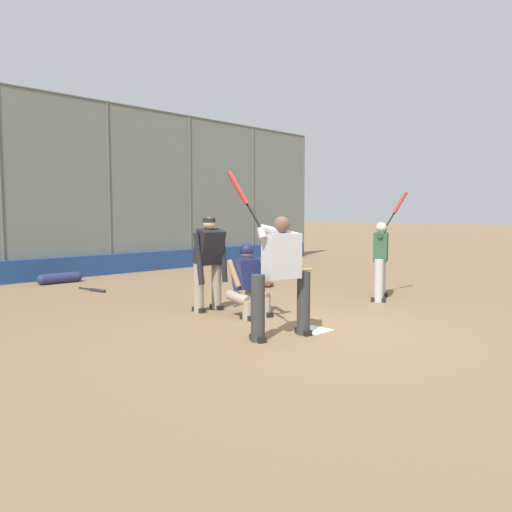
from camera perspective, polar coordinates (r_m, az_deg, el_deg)
The scene contains 13 objects.
ground_plane at distance 7.44m, azimuth 6.62°, elevation -8.45°, with size 160.00×160.00×0.00m, color #846647.
home_plate_marker at distance 7.44m, azimuth 6.62°, elevation -8.40°, with size 0.43×0.43×0.01m, color white.
backstop_fence at distance 14.16m, azimuth -21.59°, elevation 7.76°, with size 20.19×0.08×4.85m.
padding_wall at distance 14.12m, azimuth -21.14°, elevation -1.29°, with size 19.70×0.18×0.57m, color navy.
bleachers_beyond at distance 16.62m, azimuth -20.72°, elevation -0.06°, with size 14.07×1.95×1.16m.
batter_at_plate at distance 6.82m, azimuth 2.83°, elevation -1.83°, with size 0.93×0.86×2.29m.
catcher_behind_plate at distance 8.26m, azimuth -0.72°, elevation -2.63°, with size 0.65×0.76×1.22m.
umpire_home at distance 8.75m, azimuth -5.40°, elevation -0.60°, with size 0.67×0.43×1.64m.
batter_on_deck at distance 10.26m, azimuth 14.10°, elevation -0.14°, with size 1.15×0.61×2.17m.
spare_bat_by_padding at distance 15.14m, azimuth 5.35°, elevation -1.55°, with size 0.76×0.50×0.07m.
spare_bat_third_base_side at distance 11.59m, azimuth -17.88°, elevation -3.71°, with size 0.19×0.91×0.07m.
fielding_glove_on_dirt at distance 11.71m, azimuth 1.39°, elevation -3.26°, with size 0.34×0.26×0.12m.
equipment_bag_dugout_side at distance 13.23m, azimuth -21.48°, elevation -2.36°, with size 1.13×0.26×0.26m.
Camera 1 is at (5.71, 4.47, 1.70)m, focal length 35.00 mm.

